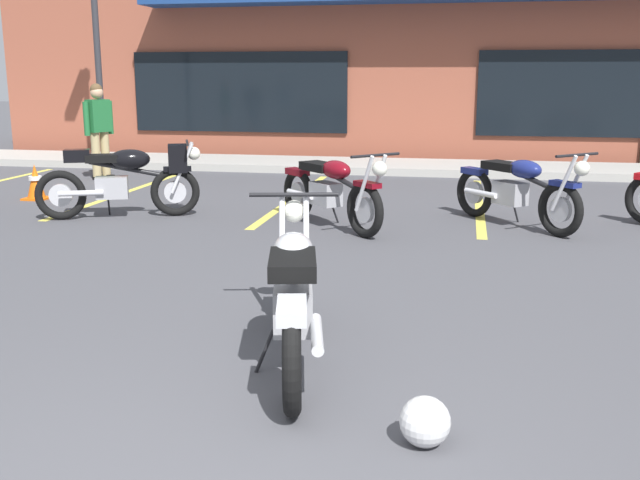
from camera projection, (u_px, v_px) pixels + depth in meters
name	position (u px, v px, depth m)	size (l,w,h in m)	color
ground_plane	(330.00, 283.00, 6.62)	(80.00, 80.00, 0.00)	#47474C
sidewalk_kerb	(405.00, 167.00, 14.33)	(22.00, 1.80, 0.14)	#A8A59E
brick_storefront_building	(420.00, 65.00, 17.64)	(18.55, 6.23, 4.08)	brown
painted_stall_lines	(384.00, 201.00, 10.90)	(13.84, 4.80, 0.01)	#DBCC4C
motorcycle_foreground_classic	(294.00, 293.00, 4.70)	(0.85, 2.08, 0.98)	black
motorcycle_red_sportbike	(127.00, 177.00, 9.51)	(2.00, 1.09, 0.98)	black
motorcycle_black_cruiser	(330.00, 190.00, 8.91)	(1.64, 1.66, 0.98)	black
motorcycle_blue_standard	(516.00, 189.00, 8.97)	(1.58, 1.72, 0.98)	black
person_by_back_row	(99.00, 125.00, 12.90)	(0.39, 0.59, 1.68)	black
helmet_on_pavement	(425.00, 421.00, 3.69)	(0.26, 0.26, 0.26)	silver
traffic_cone	(36.00, 182.00, 10.96)	(0.34, 0.34, 0.53)	orange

